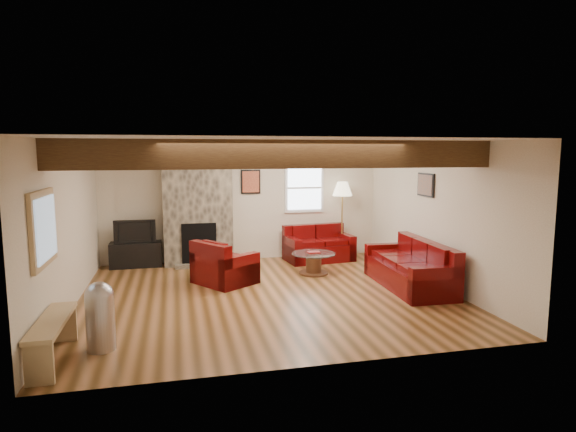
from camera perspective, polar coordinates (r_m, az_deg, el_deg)
name	(u,v)px	position (r m, az deg, el deg)	size (l,w,h in m)	color
room	(268,220)	(7.79, -2.44, -0.45)	(8.00, 8.00, 8.00)	#583917
oak_beam	(285,154)	(6.49, -0.41, 7.33)	(6.00, 0.36, 0.38)	#351C10
chimney_breast	(198,206)	(10.14, -10.65, 1.13)	(1.40, 0.67, 2.50)	#3D382F
back_window	(304,188)	(10.69, 1.95, 3.36)	(0.90, 0.08, 1.10)	white
hatch_window	(44,228)	(6.33, -26.97, -1.32)	(0.08, 1.00, 0.90)	tan
ceiling_dome	(307,146)	(8.80, 2.23, 8.25)	(0.40, 0.40, 0.18)	silver
artwork_back	(251,182)	(10.43, -4.44, 4.07)	(0.42, 0.06, 0.52)	black
artwork_right	(425,185)	(9.04, 15.96, 3.57)	(0.06, 0.55, 0.42)	black
sofa_three	(409,264)	(8.66, 14.15, -5.57)	(2.08, 0.87, 0.80)	#410704
loveseat	(319,243)	(10.44, 3.68, -3.25)	(1.42, 0.81, 0.75)	#410704
armchair_red	(225,262)	(8.71, -7.49, -5.41)	(0.96, 0.84, 0.77)	#410704
coffee_table	(314,263)	(9.32, 3.05, -5.64)	(0.84, 0.84, 0.44)	#4A2918
tv_cabinet	(136,254)	(10.36, -17.56, -4.37)	(1.02, 0.41, 0.51)	black
television	(135,231)	(10.27, -17.67, -1.69)	(0.82, 0.11, 0.47)	black
floor_lamp	(342,193)	(10.62, 6.46, 2.72)	(0.43, 0.43, 1.69)	tan
pine_bench	(53,340)	(6.17, -26.08, -13.10)	(0.30, 1.29, 0.48)	tan
pedal_bin	(100,316)	(6.22, -21.36, -10.99)	(0.33, 0.33, 0.83)	#B0B0B5
coal_bucket	(223,260)	(9.85, -7.68, -5.17)	(0.37, 0.37, 0.35)	slate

